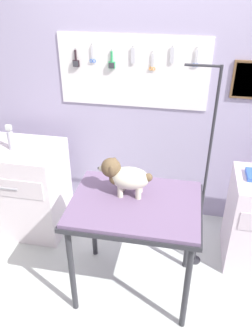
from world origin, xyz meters
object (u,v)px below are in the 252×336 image
(dog, at_px, (124,176))
(counter_left, at_px, (23,188))
(grooming_table, at_px, (135,212))
(grooming_arm, at_px, (204,185))

(dog, bearing_deg, counter_left, 156.35)
(grooming_table, height_order, counter_left, counter_left)
(grooming_arm, bearing_deg, grooming_table, -142.23)
(grooming_table, xyz_separation_m, grooming_arm, (0.49, 0.38, 0.04))
(dog, bearing_deg, grooming_table, -41.59)
(counter_left, bearing_deg, grooming_arm, -6.47)
(grooming_table, distance_m, dog, 0.27)
(grooming_arm, xyz_separation_m, dog, (-0.58, -0.29, 0.20))
(grooming_table, relative_size, counter_left, 1.05)
(grooming_table, xyz_separation_m, counter_left, (-1.20, 0.57, -0.33))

